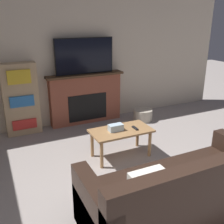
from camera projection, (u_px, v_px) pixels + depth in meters
The scene contains 9 objects.
wall_back at pixel (77, 56), 5.16m from camera, with size 6.84×0.06×2.70m.
fireplace at pixel (86, 98), 5.36m from camera, with size 1.57×0.28×1.02m.
tv at pixel (85, 56), 5.05m from camera, with size 1.17×0.03×0.69m.
couch at pixel (181, 194), 2.78m from camera, with size 2.09×0.88×0.86m.
coffee_table at pixel (121, 134), 4.03m from camera, with size 0.94×0.50×0.45m.
tissue_box at pixel (116, 128), 3.96m from camera, with size 0.22×0.12×0.10m.
remote_control at pixel (135, 128), 4.04m from camera, with size 0.04×0.15×0.02m.
bookshelf at pixel (21, 99), 4.78m from camera, with size 0.62×0.29×1.32m.
storage_basket at pixel (143, 115), 5.56m from camera, with size 0.40×0.40×0.24m.
Camera 1 is at (-1.63, -1.18, 2.07)m, focal length 42.00 mm.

